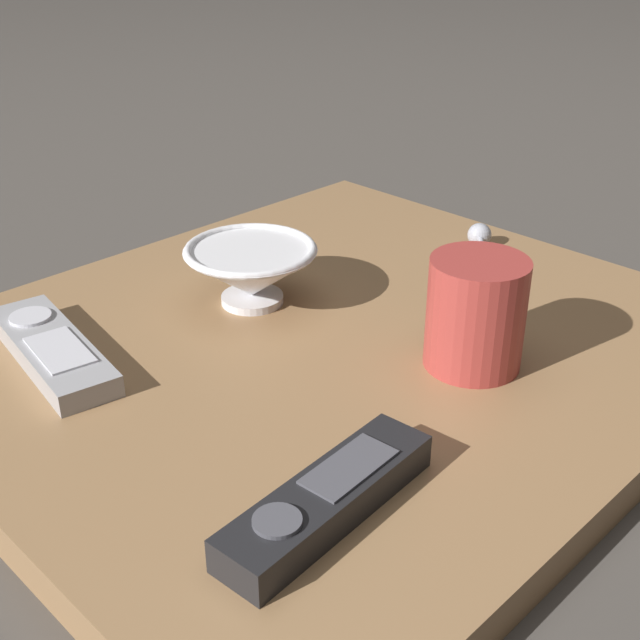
{
  "coord_description": "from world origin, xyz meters",
  "views": [
    {
      "loc": [
        -0.47,
        0.48,
        0.4
      ],
      "look_at": [
        -0.0,
        0.01,
        0.05
      ],
      "focal_mm": 46.43,
      "sensor_mm": 36.0,
      "label": 1
    }
  ],
  "objects_px": {
    "cereal_bowl": "(251,271)",
    "coffee_mug": "(476,314)",
    "teaspoon": "(480,237)",
    "tv_remote_far": "(328,499)",
    "tv_remote_near": "(52,349)"
  },
  "relations": [
    {
      "from": "coffee_mug",
      "to": "tv_remote_far",
      "type": "bearing_deg",
      "value": 102.04
    },
    {
      "from": "teaspoon",
      "to": "tv_remote_far",
      "type": "height_order",
      "value": "tv_remote_far"
    },
    {
      "from": "tv_remote_near",
      "to": "tv_remote_far",
      "type": "bearing_deg",
      "value": -175.13
    },
    {
      "from": "cereal_bowl",
      "to": "tv_remote_near",
      "type": "distance_m",
      "value": 0.2
    },
    {
      "from": "cereal_bowl",
      "to": "tv_remote_near",
      "type": "bearing_deg",
      "value": 79.02
    },
    {
      "from": "cereal_bowl",
      "to": "tv_remote_far",
      "type": "bearing_deg",
      "value": 147.96
    },
    {
      "from": "cereal_bowl",
      "to": "tv_remote_near",
      "type": "relative_size",
      "value": 0.69
    },
    {
      "from": "cereal_bowl",
      "to": "tv_remote_near",
      "type": "xyz_separation_m",
      "value": [
        0.04,
        0.2,
        -0.02
      ]
    },
    {
      "from": "tv_remote_near",
      "to": "cereal_bowl",
      "type": "bearing_deg",
      "value": -100.98
    },
    {
      "from": "coffee_mug",
      "to": "tv_remote_far",
      "type": "height_order",
      "value": "coffee_mug"
    },
    {
      "from": "cereal_bowl",
      "to": "coffee_mug",
      "type": "bearing_deg",
      "value": -165.93
    },
    {
      "from": "cereal_bowl",
      "to": "tv_remote_far",
      "type": "distance_m",
      "value": 0.32
    },
    {
      "from": "coffee_mug",
      "to": "tv_remote_near",
      "type": "height_order",
      "value": "coffee_mug"
    },
    {
      "from": "cereal_bowl",
      "to": "coffee_mug",
      "type": "distance_m",
      "value": 0.23
    },
    {
      "from": "tv_remote_near",
      "to": "tv_remote_far",
      "type": "height_order",
      "value": "tv_remote_far"
    }
  ]
}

